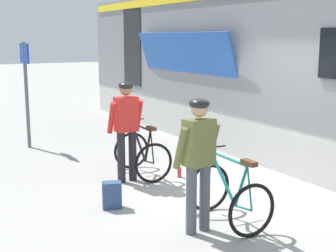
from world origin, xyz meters
The scene contains 8 objects.
ground_plane centered at (0.00, 0.00, 0.00)m, with size 80.00×80.00×0.00m, color #A09E99.
cyclist_near_in_red centered at (-1.21, 1.37, 1.05)m, with size 0.61×0.31×1.76m.
cyclist_far_in_olive centered at (-1.33, -1.06, 1.05)m, with size 0.63×0.34×1.76m.
bicycle_near_black centered at (-0.82, 1.56, 0.40)m, with size 0.77×1.11×0.99m.
bicycle_far_teal centered at (-0.81, -1.04, 0.40)m, with size 0.76×1.10×0.99m.
backpack_on_platform centered at (-1.96, 0.29, 0.20)m, with size 0.28×0.18×0.40m, color navy.
water_bottle_near_the_bikes centered at (-0.28, 1.12, 0.09)m, with size 0.07×0.07×0.19m, color red.
platform_sign_post centered at (-2.07, 4.85, 1.62)m, with size 0.08×0.70×2.40m.
Camera 1 is at (-4.52, -5.82, 2.50)m, focal length 49.77 mm.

